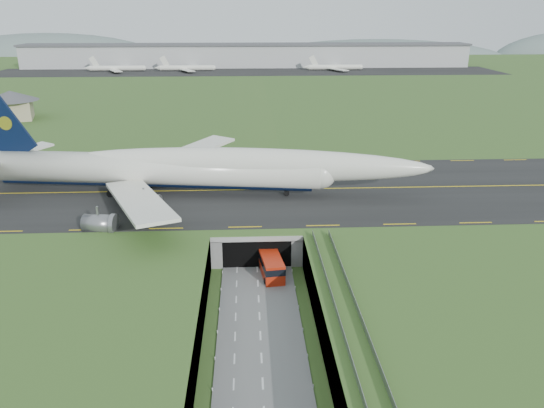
{
  "coord_description": "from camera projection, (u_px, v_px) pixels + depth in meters",
  "views": [
    {
      "loc": [
        -1.42,
        -75.56,
        42.48
      ],
      "look_at": [
        3.21,
        20.0,
        7.53
      ],
      "focal_mm": 35.0,
      "sensor_mm": 36.0,
      "label": 1
    }
  ],
  "objects": [
    {
      "name": "tunnel_portal",
      "position": [
        256.0,
        231.0,
        100.06
      ],
      "size": [
        17.0,
        22.3,
        6.0
      ],
      "color": "gray",
      "rests_on": "ground"
    },
    {
      "name": "ground",
      "position": [
        258.0,
        290.0,
        85.53
      ],
      "size": [
        900.0,
        900.0,
        0.0
      ],
      "primitive_type": "plane",
      "color": "#385E25",
      "rests_on": "ground"
    },
    {
      "name": "distant_hills",
      "position": [
        316.0,
        64.0,
        493.24
      ],
      "size": [
        700.0,
        91.0,
        60.0
      ],
      "color": "slate",
      "rests_on": "ground"
    },
    {
      "name": "guideway",
      "position": [
        349.0,
        327.0,
        66.27
      ],
      "size": [
        3.0,
        53.0,
        7.05
      ],
      "color": "#A8A8A3",
      "rests_on": "ground"
    },
    {
      "name": "airfield_deck",
      "position": [
        258.0,
        274.0,
        84.5
      ],
      "size": [
        800.0,
        800.0,
        6.0
      ],
      "primitive_type": "cube",
      "color": "gray",
      "rests_on": "ground"
    },
    {
      "name": "taxiway",
      "position": [
        254.0,
        190.0,
        114.4
      ],
      "size": [
        800.0,
        44.0,
        0.18
      ],
      "primitive_type": "cube",
      "color": "black",
      "rests_on": "airfield_deck"
    },
    {
      "name": "trench_road",
      "position": [
        259.0,
        315.0,
        78.46
      ],
      "size": [
        12.0,
        75.0,
        0.2
      ],
      "primitive_type": "cube",
      "color": "slate",
      "rests_on": "ground"
    },
    {
      "name": "shuttle_tram",
      "position": [
        271.0,
        265.0,
        89.68
      ],
      "size": [
        4.38,
        9.06,
        3.52
      ],
      "rotation": [
        0.0,
        0.0,
        0.13
      ],
      "color": "#B5220C",
      "rests_on": "ground"
    },
    {
      "name": "service_building",
      "position": [
        11.0,
        103.0,
        186.61
      ],
      "size": [
        23.14,
        23.14,
        10.21
      ],
      "rotation": [
        0.0,
        0.0,
        0.28
      ],
      "color": "tan",
      "rests_on": "ground"
    },
    {
      "name": "cargo_terminal",
      "position": [
        247.0,
        55.0,
        361.63
      ],
      "size": [
        320.0,
        67.0,
        15.6
      ],
      "color": "#B2B2B2",
      "rests_on": "ground"
    },
    {
      "name": "jumbo_jet",
      "position": [
        187.0,
        168.0,
        110.26
      ],
      "size": [
        98.94,
        62.43,
        20.83
      ],
      "rotation": [
        0.0,
        0.0,
        -0.13
      ],
      "color": "silver",
      "rests_on": "ground"
    }
  ]
}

